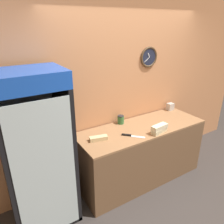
{
  "coord_description": "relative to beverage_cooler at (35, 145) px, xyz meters",
  "views": [
    {
      "loc": [
        -1.89,
        -1.31,
        2.32
      ],
      "look_at": [
        -0.53,
        0.88,
        1.26
      ],
      "focal_mm": 35.0,
      "sensor_mm": 36.0,
      "label": 1
    }
  ],
  "objects": [
    {
      "name": "ground_plane",
      "position": [
        1.5,
        -0.97,
        -1.03
      ],
      "size": [
        14.0,
        14.0,
        0.0
      ],
      "primitive_type": "plane",
      "color": "#383330"
    },
    {
      "name": "wall_back",
      "position": [
        1.5,
        0.32,
        0.32
      ],
      "size": [
        5.2,
        0.09,
        2.7
      ],
      "color": "tan",
      "rests_on": "ground_plane"
    },
    {
      "name": "prep_counter",
      "position": [
        1.5,
        -0.07,
        -0.59
      ],
      "size": [
        1.96,
        0.7,
        0.9
      ],
      "color": "brown",
      "rests_on": "ground_plane"
    },
    {
      "name": "beverage_cooler",
      "position": [
        0.0,
        0.0,
        0.0
      ],
      "size": [
        0.73,
        0.64,
        1.9
      ],
      "color": "black",
      "rests_on": "ground_plane"
    },
    {
      "name": "sandwich_stack_bottom",
      "position": [
        1.59,
        -0.34,
        -0.11
      ],
      "size": [
        0.27,
        0.13,
        0.06
      ],
      "color": "beige",
      "rests_on": "prep_counter"
    },
    {
      "name": "sandwich_stack_middle",
      "position": [
        1.59,
        -0.34,
        -0.05
      ],
      "size": [
        0.26,
        0.12,
        0.06
      ],
      "color": "beige",
      "rests_on": "sandwich_stack_bottom"
    },
    {
      "name": "sandwich_flat_left",
      "position": [
        0.77,
        -0.08,
        -0.11
      ],
      "size": [
        0.25,
        0.13,
        0.06
      ],
      "color": "tan",
      "rests_on": "prep_counter"
    },
    {
      "name": "chefs_knife",
      "position": [
        1.19,
        -0.21,
        -0.13
      ],
      "size": [
        0.25,
        0.25,
        0.02
      ],
      "color": "silver",
      "rests_on": "prep_counter"
    },
    {
      "name": "condiment_jar",
      "position": [
        1.3,
        0.19,
        -0.07
      ],
      "size": [
        0.1,
        0.1,
        0.13
      ],
      "color": "#336B38",
      "rests_on": "prep_counter"
    },
    {
      "name": "napkin_dispenser",
      "position": [
        2.34,
        0.2,
        -0.08
      ],
      "size": [
        0.11,
        0.09,
        0.12
      ],
      "color": "#B7B2AD",
      "rests_on": "prep_counter"
    }
  ]
}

